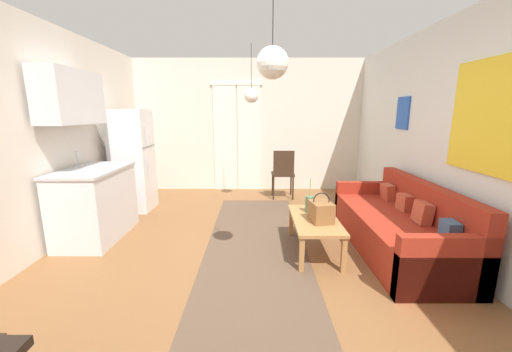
{
  "coord_description": "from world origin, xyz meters",
  "views": [
    {
      "loc": [
        0.15,
        -2.91,
        1.61
      ],
      "look_at": [
        0.16,
        1.3,
        0.71
      ],
      "focal_mm": 21.21,
      "sensor_mm": 36.0,
      "label": 1
    }
  ],
  "objects": [
    {
      "name": "ground_plane",
      "position": [
        0.0,
        0.0,
        -0.05
      ],
      "size": [
        5.14,
        7.21,
        0.1
      ],
      "primitive_type": "cube",
      "color": "brown"
    },
    {
      "name": "wall_back",
      "position": [
        -0.01,
        3.35,
        1.31
      ],
      "size": [
        4.74,
        0.13,
        2.63
      ],
      "color": "silver",
      "rests_on": "ground_plane"
    },
    {
      "name": "wall_right",
      "position": [
        2.32,
        0.0,
        1.32
      ],
      "size": [
        0.12,
        6.81,
        2.63
      ],
      "color": "silver",
      "rests_on": "ground_plane"
    },
    {
      "name": "area_rug",
      "position": [
        0.14,
        0.63,
        0.01
      ],
      "size": [
        1.18,
        3.6,
        0.01
      ],
      "primitive_type": "cube",
      "color": "brown",
      "rests_on": "ground_plane"
    },
    {
      "name": "couch",
      "position": [
        1.84,
        0.43,
        0.27
      ],
      "size": [
        0.84,
        2.07,
        0.81
      ],
      "color": "maroon",
      "rests_on": "ground_plane"
    },
    {
      "name": "coffee_table",
      "position": [
        0.82,
        0.38,
        0.36
      ],
      "size": [
        0.51,
        1.01,
        0.41
      ],
      "color": "#A87542",
      "rests_on": "ground_plane"
    },
    {
      "name": "bamboo_vase",
      "position": [
        0.79,
        0.59,
        0.51
      ],
      "size": [
        0.1,
        0.1,
        0.42
      ],
      "color": "#47704C",
      "rests_on": "coffee_table"
    },
    {
      "name": "handbag",
      "position": [
        0.87,
        0.28,
        0.53
      ],
      "size": [
        0.27,
        0.31,
        0.33
      ],
      "color": "brown",
      "rests_on": "coffee_table"
    },
    {
      "name": "refrigerator",
      "position": [
        -1.87,
        1.97,
        0.82
      ],
      "size": [
        0.58,
        0.59,
        1.65
      ],
      "color": "white",
      "rests_on": "ground_plane"
    },
    {
      "name": "kitchen_counter",
      "position": [
        -1.95,
        0.81,
        0.78
      ],
      "size": [
        0.65,
        1.13,
        2.09
      ],
      "color": "silver",
      "rests_on": "ground_plane"
    },
    {
      "name": "accent_chair",
      "position": [
        0.65,
        2.61,
        0.51
      ],
      "size": [
        0.42,
        0.4,
        0.92
      ],
      "rotation": [
        0.0,
        0.0,
        3.14
      ],
      "color": "#382619",
      "rests_on": "ground_plane"
    },
    {
      "name": "pendant_lamp_near",
      "position": [
        0.28,
        -0.35,
        1.99
      ],
      "size": [
        0.26,
        0.26,
        0.77
      ],
      "color": "black"
    },
    {
      "name": "pendant_lamp_far",
      "position": [
        0.07,
        2.05,
        1.86
      ],
      "size": [
        0.23,
        0.23,
        0.89
      ],
      "color": "black"
    }
  ]
}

